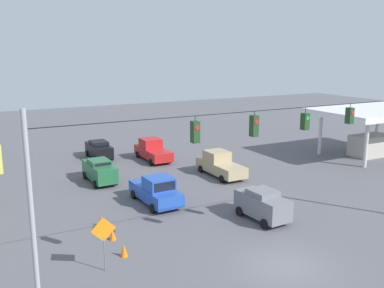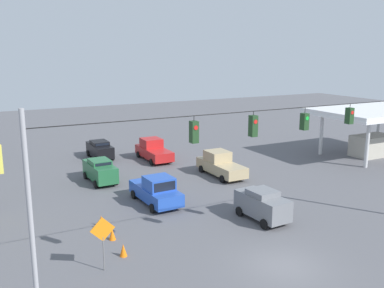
% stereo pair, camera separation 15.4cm
% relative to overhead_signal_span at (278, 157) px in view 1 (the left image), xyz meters
% --- Properties ---
extents(ground_plane, '(140.00, 140.00, 0.00)m').
position_rel_overhead_signal_span_xyz_m(ground_plane, '(-0.07, 0.85, -5.58)').
color(ground_plane, '#56565B').
extents(overhead_signal_span, '(23.93, 0.38, 8.76)m').
position_rel_overhead_signal_span_xyz_m(overhead_signal_span, '(0.00, 0.00, 0.00)').
color(overhead_signal_span, '#939399').
rests_on(overhead_signal_span, ground_plane).
extents(pickup_truck_tan_oncoming_far, '(2.28, 5.55, 2.12)m').
position_rel_overhead_signal_span_xyz_m(pickup_truck_tan_oncoming_far, '(-5.80, -14.80, -4.60)').
color(pickup_truck_tan_oncoming_far, tan).
rests_on(pickup_truck_tan_oncoming_far, ground_plane).
extents(sedan_green_withflow_far, '(2.04, 4.56, 1.94)m').
position_rel_overhead_signal_span_xyz_m(sedan_green_withflow_far, '(4.20, -17.83, -4.56)').
color(sedan_green_withflow_far, '#236038').
rests_on(sedan_green_withflow_far, ground_plane).
extents(sedan_black_withflow_deep, '(1.97, 4.49, 1.83)m').
position_rel_overhead_signal_span_xyz_m(sedan_black_withflow_deep, '(1.93, -25.91, -4.62)').
color(sedan_black_withflow_deep, black).
rests_on(sedan_black_withflow_deep, ground_plane).
extents(sedan_grey_crossing_near, '(2.11, 3.98, 2.03)m').
position_rel_overhead_signal_span_xyz_m(sedan_grey_crossing_near, '(-2.83, -4.74, -4.53)').
color(sedan_grey_crossing_near, slate).
rests_on(sedan_grey_crossing_near, ground_plane).
extents(pickup_truck_red_oncoming_deep, '(2.27, 5.49, 2.12)m').
position_rel_overhead_signal_span_xyz_m(pickup_truck_red_oncoming_deep, '(-2.71, -22.78, -4.60)').
color(pickup_truck_red_oncoming_deep, red).
rests_on(pickup_truck_red_oncoming_deep, ground_plane).
extents(pickup_truck_blue_withflow_mid, '(2.40, 5.23, 2.12)m').
position_rel_overhead_signal_span_xyz_m(pickup_truck_blue_withflow_mid, '(2.09, -10.75, -4.60)').
color(pickup_truck_blue_withflow_mid, '#234CB2').
rests_on(pickup_truck_blue_withflow_mid, ground_plane).
extents(traffic_cone_nearest, '(0.40, 0.40, 0.70)m').
position_rel_overhead_signal_span_xyz_m(traffic_cone_nearest, '(6.87, -4.03, -5.23)').
color(traffic_cone_nearest, orange).
rests_on(traffic_cone_nearest, ground_plane).
extents(traffic_cone_second, '(0.40, 0.40, 0.70)m').
position_rel_overhead_signal_span_xyz_m(traffic_cone_second, '(6.77, -6.32, -5.23)').
color(traffic_cone_second, orange).
rests_on(traffic_cone_second, ground_plane).
extents(traffic_cone_third, '(0.40, 0.40, 0.70)m').
position_rel_overhead_signal_span_xyz_m(traffic_cone_third, '(6.77, -8.60, -5.23)').
color(traffic_cone_third, orange).
rests_on(traffic_cone_third, ground_plane).
extents(gas_station, '(12.71, 8.59, 5.00)m').
position_rel_overhead_signal_span_xyz_m(gas_station, '(-23.85, -13.65, -1.92)').
color(gas_station, silver).
rests_on(gas_station, ground_plane).
extents(work_zone_sign, '(1.27, 0.06, 2.84)m').
position_rel_overhead_signal_span_xyz_m(work_zone_sign, '(8.22, -3.02, -3.59)').
color(work_zone_sign, slate).
rests_on(work_zone_sign, ground_plane).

